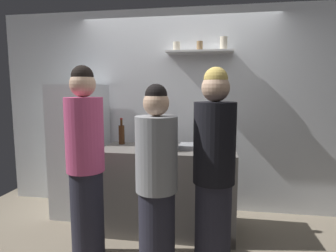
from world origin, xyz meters
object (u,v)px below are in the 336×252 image
at_px(utensil_holder, 174,145).
at_px(person_pink_top, 86,165).
at_px(wine_bottle_pale_glass, 144,135).
at_px(wine_bottle_green_glass, 160,140).
at_px(refrigerator, 80,150).
at_px(water_bottle_plastic, 224,140).
at_px(person_grey_hoodie, 157,186).
at_px(wine_bottle_amber_glass, 122,134).
at_px(person_blonde, 214,176).
at_px(baking_pan, 195,147).

height_order(utensil_holder, person_pink_top, person_pink_top).
height_order(wine_bottle_pale_glass, person_pink_top, person_pink_top).
height_order(utensil_holder, wine_bottle_pale_glass, wine_bottle_pale_glass).
height_order(wine_bottle_green_glass, person_pink_top, person_pink_top).
relative_size(refrigerator, water_bottle_plastic, 7.41).
height_order(refrigerator, utensil_holder, refrigerator).
distance_m(refrigerator, wine_bottle_pale_glass, 0.90).
bearing_deg(person_grey_hoodie, wine_bottle_amber_glass, 84.56).
distance_m(utensil_holder, wine_bottle_green_glass, 0.15).
bearing_deg(person_blonde, wine_bottle_amber_glass, 114.80).
bearing_deg(wine_bottle_pale_glass, baking_pan, -14.98).
distance_m(refrigerator, baking_pan, 1.51).
height_order(refrigerator, wine_bottle_green_glass, refrigerator).
xyz_separation_m(refrigerator, water_bottle_plastic, (1.78, -0.24, 0.22)).
bearing_deg(utensil_holder, water_bottle_plastic, 19.98).
xyz_separation_m(refrigerator, person_blonde, (1.68, -1.04, 0.06)).
bearing_deg(baking_pan, wine_bottle_amber_glass, 170.73).
xyz_separation_m(baking_pan, person_pink_top, (-0.95, -0.69, -0.06)).
xyz_separation_m(refrigerator, wine_bottle_green_glass, (1.12, -0.45, 0.24)).
distance_m(baking_pan, utensil_holder, 0.27).
bearing_deg(wine_bottle_amber_glass, water_bottle_plastic, -5.33).
distance_m(utensil_holder, person_pink_top, 0.91).
bearing_deg(baking_pan, wine_bottle_pale_glass, 165.02).
bearing_deg(person_pink_top, person_grey_hoodie, 175.67).
relative_size(baking_pan, water_bottle_plastic, 1.54).
distance_m(utensil_holder, water_bottle_plastic, 0.55).
relative_size(wine_bottle_amber_glass, person_pink_top, 0.17).
xyz_separation_m(baking_pan, utensil_holder, (-0.21, -0.16, 0.04)).
relative_size(refrigerator, wine_bottle_amber_glass, 5.29).
bearing_deg(refrigerator, person_grey_hoodie, -43.07).
height_order(water_bottle_plastic, person_blonde, person_blonde).
xyz_separation_m(wine_bottle_pale_glass, person_pink_top, (-0.33, -0.85, -0.15)).
relative_size(baking_pan, wine_bottle_green_glass, 1.04).
height_order(baking_pan, person_pink_top, person_pink_top).
bearing_deg(wine_bottle_pale_glass, person_pink_top, -111.35).
distance_m(refrigerator, utensil_holder, 1.34).
bearing_deg(person_blonde, baking_pan, 79.77).
xyz_separation_m(person_grey_hoodie, person_blonde, (0.46, 0.10, 0.08)).
relative_size(baking_pan, wine_bottle_pale_glass, 1.09).
relative_size(wine_bottle_amber_glass, wine_bottle_green_glass, 0.95).
height_order(baking_pan, wine_bottle_green_glass, wine_bottle_green_glass).
relative_size(person_pink_top, person_blonde, 1.02).
bearing_deg(water_bottle_plastic, refrigerator, 172.42).
relative_size(wine_bottle_pale_glass, person_grey_hoodie, 0.19).
distance_m(refrigerator, person_blonde, 1.98).
bearing_deg(wine_bottle_green_glass, person_pink_top, -139.34).
relative_size(refrigerator, utensil_holder, 7.35).
height_order(utensil_holder, water_bottle_plastic, utensil_holder).
bearing_deg(person_grey_hoodie, utensil_holder, 49.76).
relative_size(wine_bottle_amber_glass, person_grey_hoodie, 0.19).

